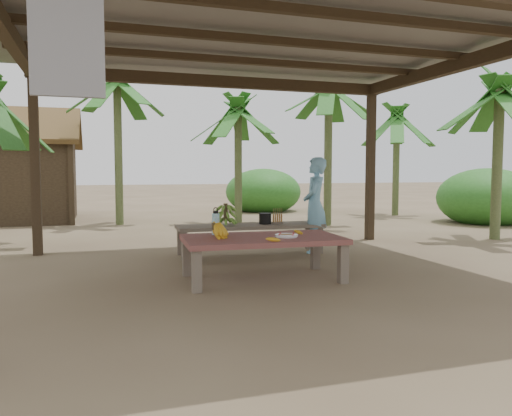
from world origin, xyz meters
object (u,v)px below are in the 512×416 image
object	(u,v)px
work_table	(262,242)
plate	(286,236)
bench	(250,228)
woman	(315,205)
water_flask	(216,223)
cooking_pot	(265,219)
ripe_banana_bunch	(213,230)

from	to	relation	value
work_table	plate	bearing A→B (deg)	-24.68
bench	plate	world-z (taller)	plate
work_table	woman	distance (m)	2.11
plate	woman	distance (m)	2.05
water_flask	woman	xyz separation A→B (m)	(1.84, 1.22, 0.09)
bench	woman	bearing A→B (deg)	-7.01
cooking_pot	bench	bearing A→B (deg)	-179.15
cooking_pot	woman	xyz separation A→B (m)	(0.75, -0.15, 0.20)
plate	woman	xyz separation A→B (m)	(1.13, 1.70, 0.21)
ripe_banana_bunch	work_table	bearing A→B (deg)	-5.71
water_flask	bench	bearing A→B (deg)	58.06
work_table	bench	distance (m)	1.77
bench	work_table	bearing A→B (deg)	-100.94
ripe_banana_bunch	plate	size ratio (longest dim) A/B	1.19
bench	ripe_banana_bunch	world-z (taller)	ripe_banana_bunch
plate	cooking_pot	size ratio (longest dim) A/B	1.42
bench	plate	distance (m)	1.86
work_table	cooking_pot	distance (m)	1.84
ripe_banana_bunch	cooking_pot	world-z (taller)	ripe_banana_bunch
bench	water_flask	distance (m)	1.63
work_table	bench	size ratio (longest dim) A/B	0.83
ripe_banana_bunch	water_flask	xyz separation A→B (m)	(0.10, 0.30, 0.04)
ripe_banana_bunch	water_flask	distance (m)	0.32
ripe_banana_bunch	plate	distance (m)	0.83
water_flask	cooking_pot	size ratio (longest dim) A/B	1.76
plate	ripe_banana_bunch	bearing A→B (deg)	167.06
plate	bench	bearing A→B (deg)	85.68
ripe_banana_bunch	cooking_pot	distance (m)	2.05
ripe_banana_bunch	woman	bearing A→B (deg)	38.08
work_table	ripe_banana_bunch	xyz separation A→B (m)	(-0.56, 0.06, 0.16)
bench	cooking_pot	world-z (taller)	cooking_pot
plate	cooking_pot	distance (m)	1.89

